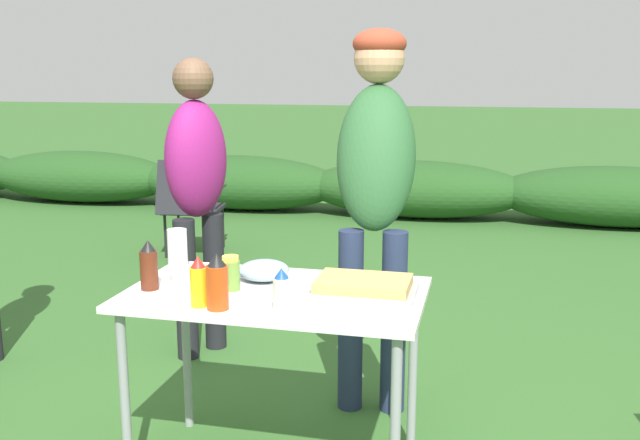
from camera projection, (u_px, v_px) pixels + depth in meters
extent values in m
ellipsoid|color=#234C1E|center=(81.00, 176.00, 8.53)|extent=(2.40, 0.90, 0.61)
ellipsoid|color=#234C1E|center=(239.00, 182.00, 8.07)|extent=(2.40, 0.90, 0.61)
ellipsoid|color=#234C1E|center=(416.00, 189.00, 7.62)|extent=(2.40, 0.90, 0.61)
ellipsoid|color=#234C1E|center=(615.00, 196.00, 7.16)|extent=(2.40, 0.90, 0.61)
cube|color=silver|center=(275.00, 294.00, 2.64)|extent=(1.10, 0.64, 0.02)
cylinder|color=gray|center=(125.00, 405.00, 2.57)|extent=(0.04, 0.04, 0.71)
cylinder|color=gray|center=(395.00, 436.00, 2.35)|extent=(0.04, 0.04, 0.71)
cylinder|color=gray|center=(186.00, 349.00, 3.09)|extent=(0.04, 0.04, 0.71)
cylinder|color=gray|center=(413.00, 371.00, 2.86)|extent=(0.04, 0.04, 0.71)
cube|color=#9E9EA3|center=(363.00, 291.00, 2.61)|extent=(0.39, 0.27, 0.02)
cube|color=tan|center=(364.00, 283.00, 2.61)|extent=(0.34, 0.23, 0.04)
cylinder|color=white|center=(203.00, 276.00, 2.77)|extent=(0.25, 0.25, 0.04)
ellipsoid|color=#99B2CC|center=(264.00, 270.00, 2.78)|extent=(0.20, 0.20, 0.08)
cylinder|color=white|center=(177.00, 250.00, 2.91)|extent=(0.08, 0.08, 0.17)
cylinder|color=#562314|center=(149.00, 270.00, 2.65)|extent=(0.07, 0.07, 0.15)
cone|color=black|center=(148.00, 246.00, 2.63)|extent=(0.06, 0.06, 0.04)
cylinder|color=olive|center=(231.00, 275.00, 2.65)|extent=(0.07, 0.07, 0.11)
cylinder|color=#D1CC47|center=(230.00, 258.00, 2.63)|extent=(0.06, 0.06, 0.02)
cylinder|color=#CC4214|center=(217.00, 287.00, 2.43)|extent=(0.08, 0.08, 0.15)
cone|color=black|center=(217.00, 260.00, 2.41)|extent=(0.06, 0.06, 0.04)
cylinder|color=yellow|center=(199.00, 287.00, 2.46)|extent=(0.06, 0.06, 0.14)
cone|color=red|center=(198.00, 262.00, 2.44)|extent=(0.05, 0.05, 0.04)
cylinder|color=silver|center=(282.00, 296.00, 2.38)|extent=(0.06, 0.06, 0.12)
cone|color=#194793|center=(281.00, 273.00, 2.37)|extent=(0.05, 0.05, 0.03)
cylinder|color=#232D4C|center=(350.00, 321.00, 3.25)|extent=(0.11, 0.11, 0.85)
cylinder|color=#232D4C|center=(394.00, 323.00, 3.22)|extent=(0.11, 0.11, 0.85)
ellipsoid|color=#28562D|center=(376.00, 156.00, 3.21)|extent=(0.40, 0.53, 0.73)
sphere|color=tan|center=(379.00, 58.00, 3.24)|extent=(0.23, 0.23, 0.23)
ellipsoid|color=#993823|center=(380.00, 44.00, 3.23)|extent=(0.25, 0.25, 0.14)
cylinder|color=black|center=(186.00, 290.00, 3.83)|extent=(0.12, 0.12, 0.77)
cylinder|color=black|center=(214.00, 281.00, 3.98)|extent=(0.12, 0.12, 0.77)
ellipsoid|color=#931E70|center=(196.00, 159.00, 3.77)|extent=(0.40, 0.44, 0.62)
sphere|color=brown|center=(193.00, 78.00, 3.68)|extent=(0.21, 0.21, 0.21)
cube|color=#232328|center=(194.00, 209.00, 6.09)|extent=(0.52, 0.52, 0.03)
cube|color=#232328|center=(184.00, 188.00, 5.77)|extent=(0.48, 0.23, 0.44)
cylinder|color=black|center=(165.00, 236.00, 5.95)|extent=(0.02, 0.02, 0.38)
cylinder|color=black|center=(213.00, 237.00, 5.92)|extent=(0.02, 0.02, 0.38)
cylinder|color=black|center=(179.00, 226.00, 6.34)|extent=(0.02, 0.02, 0.38)
cylinder|color=black|center=(223.00, 226.00, 6.31)|extent=(0.02, 0.02, 0.38)
cylinder|color=black|center=(167.00, 188.00, 6.07)|extent=(0.09, 0.41, 0.02)
cylinder|color=black|center=(220.00, 189.00, 6.04)|extent=(0.09, 0.41, 0.02)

